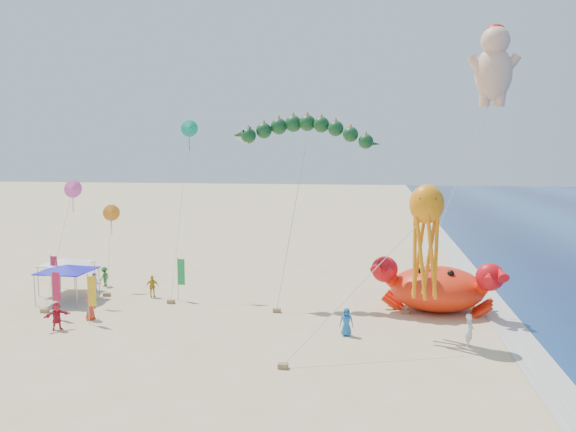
% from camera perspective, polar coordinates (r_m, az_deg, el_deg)
% --- Properties ---
extents(ground, '(320.00, 320.00, 0.00)m').
position_cam_1_polar(ground, '(36.33, 2.66, -10.65)').
color(ground, '#D1B784').
rests_on(ground, ground).
extents(foam_strip, '(320.00, 320.00, 0.00)m').
position_cam_1_polar(foam_strip, '(37.02, 21.80, -10.77)').
color(foam_strip, silver).
rests_on(foam_strip, ground).
extents(crab_inflatable, '(8.50, 6.35, 3.73)m').
position_cam_1_polar(crab_inflatable, '(39.54, 14.93, -6.99)').
color(crab_inflatable, red).
rests_on(crab_inflatable, ground).
extents(dragon_kite, '(10.19, 4.48, 13.01)m').
position_cam_1_polar(dragon_kite, '(39.87, 1.65, 8.16)').
color(dragon_kite, '#0F391A').
rests_on(dragon_kite, ground).
extents(cherub_kite, '(7.18, 4.60, 19.28)m').
position_cam_1_polar(cherub_kite, '(41.75, 20.18, 14.34)').
color(cherub_kite, '#F0B592').
rests_on(cherub_kite, ground).
extents(octopus_kite, '(8.43, 6.77, 8.91)m').
position_cam_1_polar(octopus_kite, '(32.58, 13.80, -1.65)').
color(octopus_kite, orange).
rests_on(octopus_kite, ground).
extents(canopy_blue, '(3.75, 3.75, 2.71)m').
position_cam_1_polar(canopy_blue, '(43.48, -21.52, -4.94)').
color(canopy_blue, gray).
rests_on(canopy_blue, ground).
extents(canopy_white, '(3.50, 3.50, 2.71)m').
position_cam_1_polar(canopy_white, '(46.24, -21.58, -4.29)').
color(canopy_white, gray).
rests_on(canopy_white, ground).
extents(feather_flags, '(10.29, 6.45, 3.20)m').
position_cam_1_polar(feather_flags, '(40.74, -18.89, -6.19)').
color(feather_flags, gray).
rests_on(feather_flags, ground).
extents(beachgoers, '(27.40, 12.19, 1.88)m').
position_cam_1_polar(beachgoers, '(39.20, -14.09, -8.25)').
color(beachgoers, '#226729').
rests_on(beachgoers, ground).
extents(small_kites, '(8.72, 7.60, 13.21)m').
position_cam_1_polar(small_kites, '(43.65, -16.27, 2.63)').
color(small_kites, '#EE4FAD').
rests_on(small_kites, ground).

